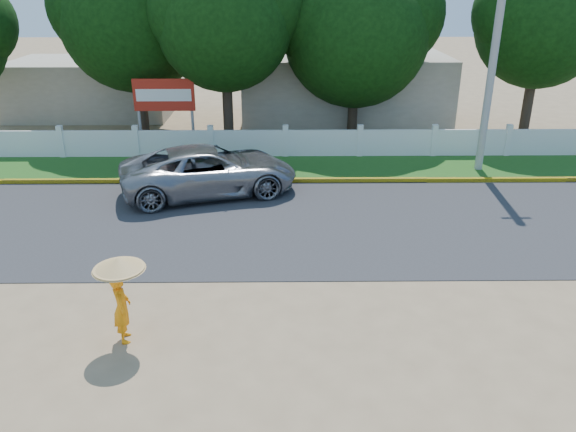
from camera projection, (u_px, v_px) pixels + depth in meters
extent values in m
plane|color=#9E8460|center=(289.00, 304.00, 12.55)|extent=(120.00, 120.00, 0.00)
cube|color=#38383A|center=(287.00, 223.00, 16.68)|extent=(60.00, 7.00, 0.02)
cube|color=#2D601E|center=(286.00, 167.00, 21.50)|extent=(60.00, 3.50, 0.03)
cube|color=yellow|center=(286.00, 181.00, 19.91)|extent=(40.00, 0.18, 0.16)
cube|color=silver|center=(285.00, 143.00, 22.62)|extent=(40.00, 0.10, 1.10)
cube|color=#B7AD99|center=(343.00, 87.00, 28.49)|extent=(10.00, 6.00, 3.20)
cube|color=#B7AD99|center=(94.00, 87.00, 29.36)|extent=(8.00, 5.00, 2.80)
cylinder|color=#989896|center=(495.00, 48.00, 19.57)|extent=(0.28, 0.28, 8.89)
imported|color=gray|center=(209.00, 171.00, 18.67)|extent=(6.31, 4.17, 1.61)
imported|color=orange|center=(122.00, 308.00, 11.06)|extent=(0.48, 0.61, 1.48)
cylinder|color=#949499|center=(121.00, 283.00, 10.83)|extent=(0.02, 0.02, 0.96)
cone|color=tan|center=(118.00, 264.00, 10.67)|extent=(1.01, 1.01, 0.24)
cylinder|color=gray|center=(140.00, 126.00, 23.40)|extent=(0.12, 0.12, 2.00)
cylinder|color=gray|center=(193.00, 126.00, 23.42)|extent=(0.12, 0.12, 2.00)
cube|color=#AF2012|center=(164.00, 95.00, 22.90)|extent=(2.50, 0.12, 1.30)
cube|color=silver|center=(164.00, 95.00, 22.84)|extent=(2.25, 0.02, 0.49)
cylinder|color=#473828|center=(528.00, 99.00, 24.91)|extent=(0.44, 0.44, 3.45)
sphere|color=#113C0D|center=(541.00, 23.00, 23.64)|extent=(5.46, 5.46, 5.46)
cylinder|color=#473828|center=(353.00, 105.00, 25.43)|extent=(0.44, 0.44, 2.74)
sphere|color=#113C0D|center=(356.00, 34.00, 24.21)|extent=(6.34, 6.34, 6.34)
cylinder|color=#473828|center=(142.00, 97.00, 25.75)|extent=(0.44, 0.44, 3.35)
sphere|color=#113C0D|center=(134.00, 17.00, 24.39)|extent=(6.46, 6.46, 6.46)
cylinder|color=#473828|center=(228.00, 103.00, 24.11)|extent=(0.44, 0.44, 3.51)
sphere|color=#113C0D|center=(224.00, 22.00, 22.81)|extent=(5.64, 5.64, 5.64)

